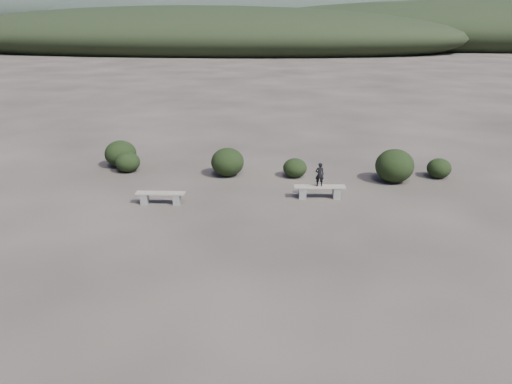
# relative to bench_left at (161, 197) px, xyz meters

# --- Properties ---
(ground) EXTENTS (1200.00, 1200.00, 0.00)m
(ground) POSITION_rel_bench_left_xyz_m (3.54, -4.75, -0.28)
(ground) COLOR #322B27
(ground) RESTS_ON ground
(bench_left) EXTENTS (1.89, 0.55, 0.47)m
(bench_left) POSITION_rel_bench_left_xyz_m (0.00, 0.00, 0.00)
(bench_left) COLOR slate
(bench_left) RESTS_ON ground
(bench_right) EXTENTS (2.04, 0.64, 0.50)m
(bench_right) POSITION_rel_bench_left_xyz_m (6.00, 1.43, 0.02)
(bench_right) COLOR slate
(bench_right) RESTS_ON ground
(seated_person) EXTENTS (0.38, 0.29, 0.95)m
(seated_person) POSITION_rel_bench_left_xyz_m (5.98, 1.42, 0.69)
(seated_person) COLOR black
(seated_person) RESTS_ON bench_right
(shrub_a) EXTENTS (1.12, 1.12, 0.92)m
(shrub_a) POSITION_rel_bench_left_xyz_m (-2.77, 3.87, 0.18)
(shrub_a) COLOR black
(shrub_a) RESTS_ON ground
(shrub_b) EXTENTS (1.47, 1.47, 1.26)m
(shrub_b) POSITION_rel_bench_left_xyz_m (1.89, 3.88, 0.35)
(shrub_b) COLOR black
(shrub_b) RESTS_ON ground
(shrub_c) EXTENTS (1.06, 1.06, 0.85)m
(shrub_c) POSITION_rel_bench_left_xyz_m (4.89, 4.04, 0.14)
(shrub_c) COLOR black
(shrub_c) RESTS_ON ground
(shrub_d) EXTENTS (1.64, 1.64, 1.44)m
(shrub_d) POSITION_rel_bench_left_xyz_m (9.16, 3.91, 0.43)
(shrub_d) COLOR black
(shrub_d) RESTS_ON ground
(shrub_e) EXTENTS (1.05, 1.05, 0.87)m
(shrub_e) POSITION_rel_bench_left_xyz_m (11.22, 4.74, 0.15)
(shrub_e) COLOR black
(shrub_e) RESTS_ON ground
(shrub_f) EXTENTS (1.48, 1.48, 1.25)m
(shrub_f) POSITION_rel_bench_left_xyz_m (-3.40, 4.65, 0.34)
(shrub_f) COLOR black
(shrub_f) RESTS_ON ground
(mountain_ridges) EXTENTS (500.00, 400.00, 56.00)m
(mountain_ridges) POSITION_rel_bench_left_xyz_m (-3.95, 334.31, 10.55)
(mountain_ridges) COLOR black
(mountain_ridges) RESTS_ON ground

